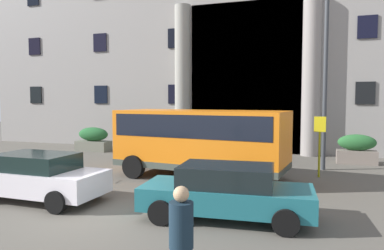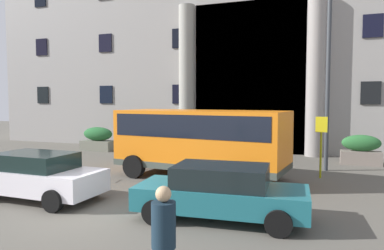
{
  "view_description": "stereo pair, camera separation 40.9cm",
  "coord_description": "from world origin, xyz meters",
  "px_view_note": "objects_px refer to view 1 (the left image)",
  "views": [
    {
      "loc": [
        5.41,
        -7.87,
        3.02
      ],
      "look_at": [
        1.03,
        5.17,
        2.08
      ],
      "focal_mm": 33.72,
      "sensor_mm": 36.0,
      "label": 1
    },
    {
      "loc": [
        5.79,
        -7.73,
        3.02
      ],
      "look_at": [
        1.03,
        5.17,
        2.08
      ],
      "focal_mm": 33.72,
      "sensor_mm": 36.0,
      "label": 2
    }
  ],
  "objects_px": {
    "motorcycle_near_kerb": "(60,170)",
    "bus_stop_sign": "(320,140)",
    "orange_minibus": "(201,137)",
    "hedge_planter_far_west": "(140,141)",
    "parked_hatchback_near": "(36,176)",
    "pedestrian_man_crossing": "(181,246)",
    "hedge_planter_entrance_right": "(357,150)",
    "hedge_planter_far_east": "(93,139)",
    "parked_estate_mid": "(226,191)",
    "hedge_planter_east": "(210,144)",
    "lamppost_plaza_centre": "(326,55)"
  },
  "relations": [
    {
      "from": "motorcycle_near_kerb",
      "to": "bus_stop_sign",
      "type": "bearing_deg",
      "value": 14.92
    },
    {
      "from": "orange_minibus",
      "to": "hedge_planter_far_west",
      "type": "xyz_separation_m",
      "value": [
        -5.19,
        5.01,
        -0.85
      ]
    },
    {
      "from": "bus_stop_sign",
      "to": "motorcycle_near_kerb",
      "type": "height_order",
      "value": "bus_stop_sign"
    },
    {
      "from": "orange_minibus",
      "to": "motorcycle_near_kerb",
      "type": "height_order",
      "value": "orange_minibus"
    },
    {
      "from": "parked_hatchback_near",
      "to": "pedestrian_man_crossing",
      "type": "xyz_separation_m",
      "value": [
        6.1,
        -3.88,
        0.17
      ]
    },
    {
      "from": "hedge_planter_entrance_right",
      "to": "bus_stop_sign",
      "type": "bearing_deg",
      "value": -114.79
    },
    {
      "from": "hedge_planter_entrance_right",
      "to": "pedestrian_man_crossing",
      "type": "height_order",
      "value": "pedestrian_man_crossing"
    },
    {
      "from": "hedge_planter_far_east",
      "to": "bus_stop_sign",
      "type": "bearing_deg",
      "value": -15.75
    },
    {
      "from": "hedge_planter_far_west",
      "to": "parked_estate_mid",
      "type": "bearing_deg",
      "value": -52.69
    },
    {
      "from": "hedge_planter_east",
      "to": "parked_estate_mid",
      "type": "height_order",
      "value": "hedge_planter_east"
    },
    {
      "from": "bus_stop_sign",
      "to": "parked_estate_mid",
      "type": "distance_m",
      "value": 6.51
    },
    {
      "from": "bus_stop_sign",
      "to": "motorcycle_near_kerb",
      "type": "relative_size",
      "value": 1.19
    },
    {
      "from": "hedge_planter_far_east",
      "to": "hedge_planter_east",
      "type": "distance_m",
      "value": 7.27
    },
    {
      "from": "hedge_planter_entrance_right",
      "to": "parked_estate_mid",
      "type": "distance_m",
      "value": 10.63
    },
    {
      "from": "hedge_planter_far_east",
      "to": "lamppost_plaza_centre",
      "type": "distance_m",
      "value": 13.74
    },
    {
      "from": "hedge_planter_far_east",
      "to": "parked_estate_mid",
      "type": "relative_size",
      "value": 0.46
    },
    {
      "from": "hedge_planter_far_west",
      "to": "pedestrian_man_crossing",
      "type": "bearing_deg",
      "value": -60.97
    },
    {
      "from": "lamppost_plaza_centre",
      "to": "parked_estate_mid",
      "type": "bearing_deg",
      "value": -108.09
    },
    {
      "from": "parked_hatchback_near",
      "to": "lamppost_plaza_centre",
      "type": "bearing_deg",
      "value": 44.27
    },
    {
      "from": "bus_stop_sign",
      "to": "hedge_planter_far_west",
      "type": "distance_m",
      "value": 10.23
    },
    {
      "from": "parked_estate_mid",
      "to": "pedestrian_man_crossing",
      "type": "xyz_separation_m",
      "value": [
        0.27,
        -4.04,
        0.2
      ]
    },
    {
      "from": "hedge_planter_far_east",
      "to": "hedge_planter_east",
      "type": "relative_size",
      "value": 1.06
    },
    {
      "from": "pedestrian_man_crossing",
      "to": "parked_hatchback_near",
      "type": "bearing_deg",
      "value": -128.84
    },
    {
      "from": "pedestrian_man_crossing",
      "to": "hedge_planter_entrance_right",
      "type": "bearing_deg",
      "value": 158.3
    },
    {
      "from": "hedge_planter_far_east",
      "to": "parked_estate_mid",
      "type": "bearing_deg",
      "value": -42.77
    },
    {
      "from": "orange_minibus",
      "to": "hedge_planter_entrance_right",
      "type": "distance_m",
      "value": 8.16
    },
    {
      "from": "orange_minibus",
      "to": "pedestrian_man_crossing",
      "type": "bearing_deg",
      "value": -68.05
    },
    {
      "from": "hedge_planter_far_west",
      "to": "hedge_planter_far_east",
      "type": "distance_m",
      "value": 3.13
    },
    {
      "from": "orange_minibus",
      "to": "hedge_planter_entrance_right",
      "type": "xyz_separation_m",
      "value": [
        6.14,
        5.29,
        -0.9
      ]
    },
    {
      "from": "parked_hatchback_near",
      "to": "lamppost_plaza_centre",
      "type": "xyz_separation_m",
      "value": [
        8.35,
        7.87,
        4.22
      ]
    },
    {
      "from": "hedge_planter_entrance_right",
      "to": "motorcycle_near_kerb",
      "type": "bearing_deg",
      "value": -144.72
    },
    {
      "from": "hedge_planter_far_west",
      "to": "parked_hatchback_near",
      "type": "relative_size",
      "value": 0.37
    },
    {
      "from": "hedge_planter_far_west",
      "to": "pedestrian_man_crossing",
      "type": "xyz_separation_m",
      "value": [
        7.54,
        -13.58,
        0.18
      ]
    },
    {
      "from": "hedge_planter_east",
      "to": "lamppost_plaza_centre",
      "type": "xyz_separation_m",
      "value": [
        5.64,
        -1.94,
        4.28
      ]
    },
    {
      "from": "hedge_planter_east",
      "to": "parked_hatchback_near",
      "type": "relative_size",
      "value": 0.45
    },
    {
      "from": "hedge_planter_entrance_right",
      "to": "parked_estate_mid",
      "type": "relative_size",
      "value": 0.4
    },
    {
      "from": "hedge_planter_far_west",
      "to": "hedge_planter_east",
      "type": "relative_size",
      "value": 0.82
    },
    {
      "from": "bus_stop_sign",
      "to": "motorcycle_near_kerb",
      "type": "xyz_separation_m",
      "value": [
        -9.12,
        -3.91,
        -1.03
      ]
    },
    {
      "from": "hedge_planter_far_west",
      "to": "parked_hatchback_near",
      "type": "bearing_deg",
      "value": -81.59
    },
    {
      "from": "bus_stop_sign",
      "to": "lamppost_plaza_centre",
      "type": "bearing_deg",
      "value": 83.2
    },
    {
      "from": "hedge_planter_entrance_right",
      "to": "parked_estate_mid",
      "type": "height_order",
      "value": "hedge_planter_entrance_right"
    },
    {
      "from": "pedestrian_man_crossing",
      "to": "motorcycle_near_kerb",
      "type": "bearing_deg",
      "value": -137.47
    },
    {
      "from": "bus_stop_sign",
      "to": "hedge_planter_entrance_right",
      "type": "distance_m",
      "value": 4.25
    },
    {
      "from": "hedge_planter_far_east",
      "to": "motorcycle_near_kerb",
      "type": "height_order",
      "value": "hedge_planter_far_east"
    },
    {
      "from": "orange_minibus",
      "to": "bus_stop_sign",
      "type": "height_order",
      "value": "orange_minibus"
    },
    {
      "from": "hedge_planter_far_east",
      "to": "hedge_planter_east",
      "type": "xyz_separation_m",
      "value": [
        7.27,
        0.03,
        -0.0
      ]
    },
    {
      "from": "parked_estate_mid",
      "to": "pedestrian_man_crossing",
      "type": "bearing_deg",
      "value": -90.62
    },
    {
      "from": "hedge_planter_far_west",
      "to": "parked_hatchback_near",
      "type": "distance_m",
      "value": 9.8
    },
    {
      "from": "hedge_planter_far_west",
      "to": "motorcycle_near_kerb",
      "type": "xyz_separation_m",
      "value": [
        0.46,
        -7.41,
        -0.27
      ]
    },
    {
      "from": "hedge_planter_far_east",
      "to": "parked_estate_mid",
      "type": "height_order",
      "value": "hedge_planter_far_east"
    }
  ]
}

